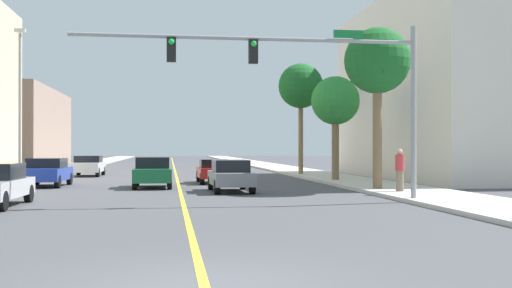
{
  "coord_description": "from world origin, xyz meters",
  "views": [
    {
      "loc": [
        -0.5,
        -8.7,
        1.97
      ],
      "look_at": [
        4.05,
        23.09,
        2.17
      ],
      "focal_mm": 42.79,
      "sensor_mm": 36.0,
      "label": 1
    }
  ],
  "objects_px": {
    "traffic_signal_mast": "(308,70)",
    "palm_near": "(377,63)",
    "street_lamp": "(20,97)",
    "palm_far": "(301,87)",
    "car_green": "(153,172)",
    "pedestrian": "(400,170)",
    "car_white": "(88,165)",
    "car_red": "(214,171)",
    "palm_mid": "(335,102)",
    "car_gray": "(231,175)",
    "car_blue": "(47,172)"
  },
  "relations": [
    {
      "from": "palm_mid",
      "to": "car_red",
      "type": "bearing_deg",
      "value": 179.19
    },
    {
      "from": "traffic_signal_mast",
      "to": "car_red",
      "type": "height_order",
      "value": "traffic_signal_mast"
    },
    {
      "from": "street_lamp",
      "to": "car_red",
      "type": "height_order",
      "value": "street_lamp"
    },
    {
      "from": "street_lamp",
      "to": "traffic_signal_mast",
      "type": "bearing_deg",
      "value": -45.29
    },
    {
      "from": "palm_near",
      "to": "car_white",
      "type": "bearing_deg",
      "value": 130.64
    },
    {
      "from": "car_gray",
      "to": "palm_far",
      "type": "bearing_deg",
      "value": 64.62
    },
    {
      "from": "pedestrian",
      "to": "palm_near",
      "type": "bearing_deg",
      "value": -146.6
    },
    {
      "from": "pedestrian",
      "to": "car_white",
      "type": "bearing_deg",
      "value": -118.01
    },
    {
      "from": "palm_mid",
      "to": "car_green",
      "type": "height_order",
      "value": "palm_mid"
    },
    {
      "from": "traffic_signal_mast",
      "to": "car_green",
      "type": "bearing_deg",
      "value": 120.94
    },
    {
      "from": "car_white",
      "to": "traffic_signal_mast",
      "type": "bearing_deg",
      "value": 115.81
    },
    {
      "from": "street_lamp",
      "to": "pedestrian",
      "type": "height_order",
      "value": "street_lamp"
    },
    {
      "from": "car_green",
      "to": "car_blue",
      "type": "bearing_deg",
      "value": 161.65
    },
    {
      "from": "car_gray",
      "to": "pedestrian",
      "type": "height_order",
      "value": "pedestrian"
    },
    {
      "from": "car_gray",
      "to": "car_blue",
      "type": "bearing_deg",
      "value": 149.04
    },
    {
      "from": "palm_near",
      "to": "car_gray",
      "type": "distance_m",
      "value": 8.29
    },
    {
      "from": "traffic_signal_mast",
      "to": "street_lamp",
      "type": "xyz_separation_m",
      "value": [
        -12.72,
        12.85,
        -0.06
      ]
    },
    {
      "from": "car_red",
      "to": "car_gray",
      "type": "bearing_deg",
      "value": -88.89
    },
    {
      "from": "palm_mid",
      "to": "street_lamp",
      "type": "bearing_deg",
      "value": 179.75
    },
    {
      "from": "car_red",
      "to": "pedestrian",
      "type": "relative_size",
      "value": 2.23
    },
    {
      "from": "palm_near",
      "to": "car_red",
      "type": "height_order",
      "value": "palm_near"
    },
    {
      "from": "palm_far",
      "to": "pedestrian",
      "type": "height_order",
      "value": "palm_far"
    },
    {
      "from": "car_green",
      "to": "pedestrian",
      "type": "distance_m",
      "value": 12.0
    },
    {
      "from": "traffic_signal_mast",
      "to": "palm_near",
      "type": "bearing_deg",
      "value": 49.93
    },
    {
      "from": "street_lamp",
      "to": "car_gray",
      "type": "bearing_deg",
      "value": -32.51
    },
    {
      "from": "palm_far",
      "to": "car_green",
      "type": "xyz_separation_m",
      "value": [
        -9.84,
        -10.88,
        -5.42
      ]
    },
    {
      "from": "car_white",
      "to": "car_green",
      "type": "xyz_separation_m",
      "value": [
        4.78,
        -13.1,
        0.03
      ]
    },
    {
      "from": "palm_mid",
      "to": "car_blue",
      "type": "xyz_separation_m",
      "value": [
        -15.57,
        -1.64,
        -3.83
      ]
    },
    {
      "from": "palm_near",
      "to": "pedestrian",
      "type": "height_order",
      "value": "palm_near"
    },
    {
      "from": "traffic_signal_mast",
      "to": "palm_far",
      "type": "relative_size",
      "value": 1.6
    },
    {
      "from": "pedestrian",
      "to": "car_gray",
      "type": "bearing_deg",
      "value": -88.03
    },
    {
      "from": "car_red",
      "to": "car_blue",
      "type": "xyz_separation_m",
      "value": [
        -8.62,
        -1.74,
        0.06
      ]
    },
    {
      "from": "palm_mid",
      "to": "car_red",
      "type": "distance_m",
      "value": 7.96
    },
    {
      "from": "car_blue",
      "to": "palm_mid",
      "type": "bearing_deg",
      "value": -172.07
    },
    {
      "from": "street_lamp",
      "to": "car_blue",
      "type": "xyz_separation_m",
      "value": [
        1.72,
        -1.72,
        -3.91
      ]
    },
    {
      "from": "street_lamp",
      "to": "car_white",
      "type": "xyz_separation_m",
      "value": [
        2.3,
        9.66,
        -3.92
      ]
    },
    {
      "from": "palm_far",
      "to": "pedestrian",
      "type": "distance_m",
      "value": 17.7
    },
    {
      "from": "traffic_signal_mast",
      "to": "car_white",
      "type": "relative_size",
      "value": 2.9
    },
    {
      "from": "palm_far",
      "to": "car_green",
      "type": "distance_m",
      "value": 15.64
    },
    {
      "from": "palm_near",
      "to": "car_green",
      "type": "height_order",
      "value": "palm_near"
    },
    {
      "from": "traffic_signal_mast",
      "to": "palm_far",
      "type": "xyz_separation_m",
      "value": [
        4.2,
        20.29,
        1.48
      ]
    },
    {
      "from": "car_white",
      "to": "car_blue",
      "type": "height_order",
      "value": "car_blue"
    },
    {
      "from": "car_red",
      "to": "car_green",
      "type": "relative_size",
      "value": 1.0
    },
    {
      "from": "car_gray",
      "to": "car_green",
      "type": "bearing_deg",
      "value": 135.31
    },
    {
      "from": "traffic_signal_mast",
      "to": "car_red",
      "type": "relative_size",
      "value": 3.1
    },
    {
      "from": "car_red",
      "to": "pedestrian",
      "type": "distance_m",
      "value": 11.87
    },
    {
      "from": "street_lamp",
      "to": "car_red",
      "type": "bearing_deg",
      "value": 0.12
    },
    {
      "from": "car_red",
      "to": "palm_far",
      "type": "bearing_deg",
      "value": 47.37
    },
    {
      "from": "traffic_signal_mast",
      "to": "palm_near",
      "type": "distance_m",
      "value": 6.93
    },
    {
      "from": "traffic_signal_mast",
      "to": "car_gray",
      "type": "distance_m",
      "value": 7.58
    }
  ]
}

